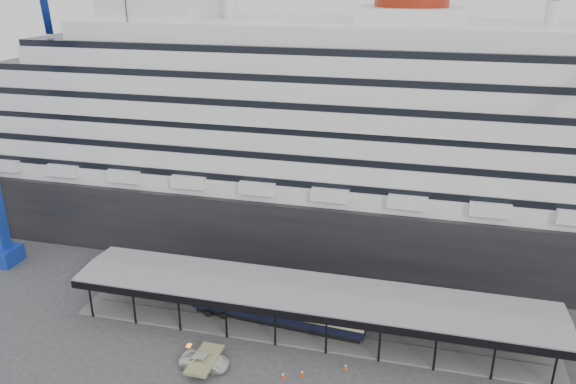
# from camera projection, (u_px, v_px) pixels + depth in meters

# --- Properties ---
(ground) EXTENTS (200.00, 200.00, 0.00)m
(ground) POSITION_uv_depth(u_px,v_px,m) (298.00, 354.00, 61.76)
(ground) COLOR #373739
(ground) RESTS_ON ground
(cruise_ship) EXTENTS (130.00, 30.00, 43.90)m
(cruise_ship) POSITION_uv_depth(u_px,v_px,m) (348.00, 122.00, 83.99)
(cruise_ship) COLOR black
(cruise_ship) RESTS_ON ground
(platform_canopy) EXTENTS (56.00, 9.18, 5.30)m
(platform_canopy) POSITION_uv_depth(u_px,v_px,m) (308.00, 311.00, 65.42)
(platform_canopy) COLOR slate
(platform_canopy) RESTS_ON ground
(port_truck) EXTENTS (5.29, 2.50, 1.46)m
(port_truck) POSITION_uv_depth(u_px,v_px,m) (205.00, 361.00, 59.51)
(port_truck) COLOR silver
(port_truck) RESTS_ON ground
(pullman_carriage) EXTENTS (21.44, 4.48, 20.90)m
(pullman_carriage) POSITION_uv_depth(u_px,v_px,m) (278.00, 305.00, 66.20)
(pullman_carriage) COLOR black
(pullman_carriage) RESTS_ON ground
(traffic_cone_left) EXTENTS (0.47, 0.47, 0.82)m
(traffic_cone_left) POSITION_uv_depth(u_px,v_px,m) (302.00, 373.00, 58.24)
(traffic_cone_left) COLOR red
(traffic_cone_left) RESTS_ON ground
(traffic_cone_mid) EXTENTS (0.45, 0.45, 0.76)m
(traffic_cone_mid) POSITION_uv_depth(u_px,v_px,m) (283.00, 375.00, 57.96)
(traffic_cone_mid) COLOR #F83D0D
(traffic_cone_mid) RESTS_ON ground
(traffic_cone_right) EXTENTS (0.39, 0.39, 0.71)m
(traffic_cone_right) POSITION_uv_depth(u_px,v_px,m) (346.00, 366.00, 59.29)
(traffic_cone_right) COLOR #F6530D
(traffic_cone_right) RESTS_ON ground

